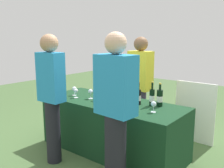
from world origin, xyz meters
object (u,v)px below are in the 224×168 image
object	(u,v)px
wine_glass_3	(96,94)
wine_glass_5	(154,104)
wine_bottle_0	(107,90)
wine_glass_1	(76,91)
wine_glass_2	(91,92)
menu_board	(194,112)
wine_bottle_2	(152,97)
guest_1	(116,107)
wine_glass_4	(120,98)
server_pouring	(140,84)
wine_bottle_3	(160,98)
wine_bottle_1	(138,97)
wine_glass_0	(74,89)
guest_0	(51,93)

from	to	relation	value
wine_glass_3	wine_glass_5	bearing A→B (deg)	0.78
wine_bottle_0	wine_glass_1	distance (m)	0.46
wine_glass_2	menu_board	distance (m)	1.64
wine_bottle_2	guest_1	bearing A→B (deg)	-87.19
wine_glass_4	wine_glass_5	world-z (taller)	same
server_pouring	wine_glass_3	bearing A→B (deg)	76.56
wine_bottle_0	wine_bottle_2	xyz separation A→B (m)	(0.75, 0.02, 0.00)
wine_bottle_0	wine_bottle_3	world-z (taller)	wine_bottle_3
wine_glass_3	menu_board	size ratio (longest dim) A/B	0.14
wine_bottle_1	wine_bottle_3	world-z (taller)	wine_bottle_3
wine_glass_4	server_pouring	size ratio (longest dim) A/B	0.08
wine_bottle_0	wine_glass_2	world-z (taller)	wine_bottle_0
wine_glass_5	wine_bottle_1	bearing A→B (deg)	151.52
server_pouring	guest_1	world-z (taller)	guest_1
guest_1	wine_bottle_2	bearing A→B (deg)	97.05
wine_glass_2	server_pouring	size ratio (longest dim) A/B	0.09
wine_glass_1	wine_glass_2	xyz separation A→B (m)	(0.21, 0.09, 0.00)
wine_glass_4	menu_board	size ratio (longest dim) A/B	0.14
wine_bottle_2	wine_glass_2	size ratio (longest dim) A/B	2.27
wine_glass_3	server_pouring	xyz separation A→B (m)	(0.26, 0.73, 0.06)
wine_bottle_1	wine_glass_2	bearing A→B (deg)	-166.98
wine_glass_0	server_pouring	size ratio (longest dim) A/B	0.09
server_pouring	wine_glass_1	bearing A→B (deg)	58.94
wine_glass_0	server_pouring	distance (m)	1.03
wine_glass_4	wine_bottle_0	bearing A→B (deg)	149.89
guest_1	wine_glass_4	bearing A→B (deg)	127.42
server_pouring	guest_0	xyz separation A→B (m)	(-0.46, -1.36, 0.04)
wine_bottle_2	wine_glass_3	bearing A→B (deg)	-161.14
wine_bottle_2	guest_1	size ratio (longest dim) A/B	0.19
menu_board	wine_glass_3	bearing A→B (deg)	-129.39
wine_bottle_2	server_pouring	distance (m)	0.68
wine_glass_5	guest_0	bearing A→B (deg)	-149.81
wine_glass_2	wine_glass_4	bearing A→B (deg)	-2.90
wine_bottle_1	guest_0	xyz separation A→B (m)	(-0.77, -0.82, 0.09)
menu_board	wine_glass_1	bearing A→B (deg)	-136.29
wine_glass_4	wine_glass_5	xyz separation A→B (m)	(0.50, 0.01, -0.00)
wine_bottle_0	server_pouring	bearing A→B (deg)	61.70
wine_glass_2	menu_board	size ratio (longest dim) A/B	0.15
wine_glass_3	guest_1	xyz separation A→B (m)	(0.79, -0.58, 0.07)
wine_bottle_3	wine_bottle_1	bearing A→B (deg)	-159.24
wine_bottle_0	wine_glass_1	size ratio (longest dim) A/B	2.21
wine_glass_0	wine_glass_2	bearing A→B (deg)	1.45
wine_bottle_1	wine_glass_5	xyz separation A→B (m)	(0.33, -0.18, -0.01)
wine_glass_5	wine_bottle_0	bearing A→B (deg)	166.09
wine_glass_1	wine_bottle_1	bearing A→B (deg)	15.69
wine_glass_2	wine_glass_0	bearing A→B (deg)	-178.55
wine_glass_5	server_pouring	size ratio (longest dim) A/B	0.08
wine_bottle_3	wine_glass_4	distance (m)	0.52
wine_bottle_3	guest_0	xyz separation A→B (m)	(-1.03, -0.92, 0.08)
wine_glass_0	server_pouring	world-z (taller)	server_pouring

